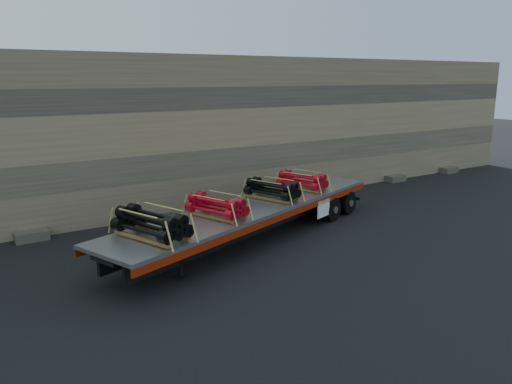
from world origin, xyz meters
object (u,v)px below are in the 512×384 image
Objects in this scene: trailer at (253,222)px; bundle_front at (151,224)px; bundle_midrear at (272,190)px; bundle_rear at (302,181)px; bundle_midfront at (217,207)px.

bundle_front is at bearing 180.00° from trailer.
bundle_front is 6.16m from bundle_midrear.
bundle_rear is at bearing -0.00° from bundle_front.
trailer is at bearing -0.00° from bundle_front.
bundle_front is 8.37m from bundle_rear.
bundle_front reaches higher than bundle_rear.
bundle_midfront reaches higher than trailer.
bundle_front is (-4.64, -1.63, 1.09)m from trailer.
bundle_rear is at bearing 0.00° from bundle_midrear.
bundle_midrear is at bearing 0.00° from trailer.
bundle_front is 2.91m from bundle_midfront.
bundle_midrear is at bearing -0.00° from bundle_front.
bundle_rear reaches higher than trailer.
bundle_midfront is at bearing 180.00° from trailer.
trailer is 6.52× the size of bundle_midfront.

